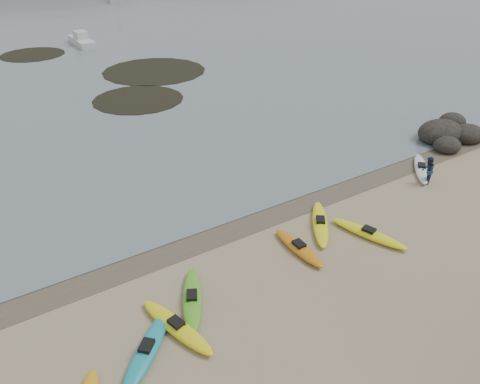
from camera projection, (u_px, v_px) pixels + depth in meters
ground at (240, 219)px, 22.56m from camera, size 600.00×600.00×0.00m
wet_sand at (243, 222)px, 22.34m from camera, size 60.00×60.00×0.00m
kayaks at (275, 267)px, 19.14m from camera, size 23.80×8.44×0.34m
person_east at (428, 171)px, 25.21m from camera, size 0.96×0.90×1.57m
rock_cluster at (448, 136)px, 30.71m from camera, size 5.07×3.69×1.60m
kelp_mats at (118, 73)px, 43.96m from camera, size 16.60×26.82×0.04m
far_hills at (63, 1)px, 190.00m from camera, size 550.00×135.00×80.00m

